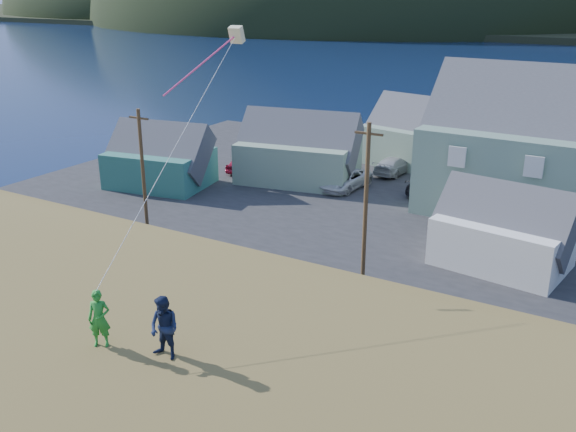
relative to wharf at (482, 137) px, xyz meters
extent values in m
plane|color=#0A1638|center=(6.00, -40.00, -0.45)|extent=(900.00, 900.00, 0.00)
cube|color=#4C3D19|center=(6.00, -42.00, -0.40)|extent=(110.00, 8.00, 0.10)
cube|color=#28282B|center=(6.00, -23.00, -0.39)|extent=(72.00, 36.00, 0.12)
cube|color=gray|center=(0.00, 0.00, 0.00)|extent=(26.00, 14.00, 0.90)
ellipsoid|color=black|center=(-214.00, 240.00, 1.55)|extent=(240.00, 216.00, 108.00)
ellipsoid|color=black|center=(-114.00, 220.00, 1.55)|extent=(260.00, 234.00, 143.00)
cube|color=#2F6F5E|center=(-18.90, -30.14, 1.13)|extent=(8.69, 7.10, 2.93)
cube|color=#47474C|center=(-18.90, -30.14, 3.38)|extent=(9.15, 7.00, 5.67)
cube|color=gray|center=(-9.68, -23.07, 1.37)|extent=(10.55, 8.01, 3.39)
cube|color=#47474C|center=(-9.68, -23.07, 3.91)|extent=(11.00, 7.87, 6.12)
cube|color=white|center=(9.49, -32.43, 1.11)|extent=(7.84, 6.08, 2.89)
cube|color=#47474C|center=(9.49, -32.43, 3.28)|extent=(8.33, 6.08, 5.09)
cube|color=gray|center=(-1.59, -13.12, 1.43)|extent=(12.12, 8.71, 3.52)
cube|color=#47474C|center=(-1.59, -13.12, 4.18)|extent=(12.59, 8.70, 6.49)
cylinder|color=#47331E|center=(-12.89, -38.50, 3.81)|extent=(0.24, 0.24, 8.28)
cylinder|color=#47331E|center=(3.27, -38.50, 4.20)|extent=(0.24, 0.24, 9.06)
imported|color=#BCBCBC|center=(-3.35, -16.99, 0.42)|extent=(2.51, 5.31, 1.50)
imported|color=black|center=(1.58, -15.51, 0.36)|extent=(1.83, 4.11, 1.37)
imported|color=black|center=(0.98, -20.82, 0.44)|extent=(2.27, 5.34, 1.54)
imported|color=#A61432|center=(-15.33, -23.12, 0.40)|extent=(2.17, 4.45, 1.46)
imported|color=slate|center=(-11.21, -17.34, 0.44)|extent=(1.89, 4.78, 1.55)
imported|color=silver|center=(-5.17, -23.23, 0.43)|extent=(3.03, 5.70, 1.52)
imported|color=#99999E|center=(-10.40, -23.02, 0.34)|extent=(1.65, 4.14, 1.34)
imported|color=#23832A|center=(4.95, -59.19, 7.52)|extent=(0.67, 0.61, 1.54)
imported|color=#17213F|center=(6.75, -58.79, 7.57)|extent=(0.82, 0.64, 1.65)
cube|color=beige|center=(3.54, -50.76, 13.90)|extent=(0.49, 0.46, 0.60)
cylinder|color=#EF3F84|center=(2.94, -52.01, 13.00)|extent=(0.06, 0.06, 3.31)
cylinder|color=white|center=(4.25, -54.97, 11.09)|extent=(0.02, 0.02, 10.22)
camera|label=1|loc=(16.35, -69.15, 15.46)|focal=40.00mm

